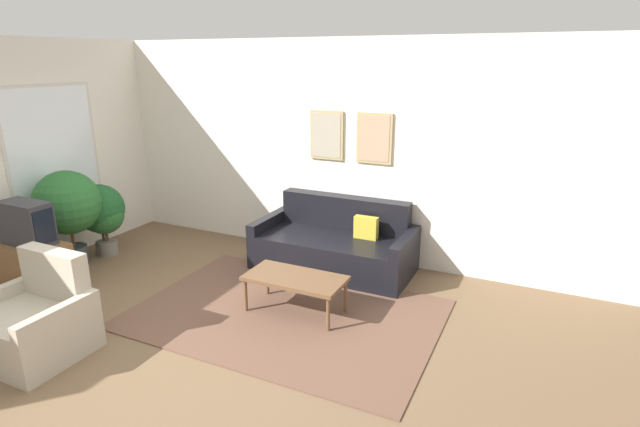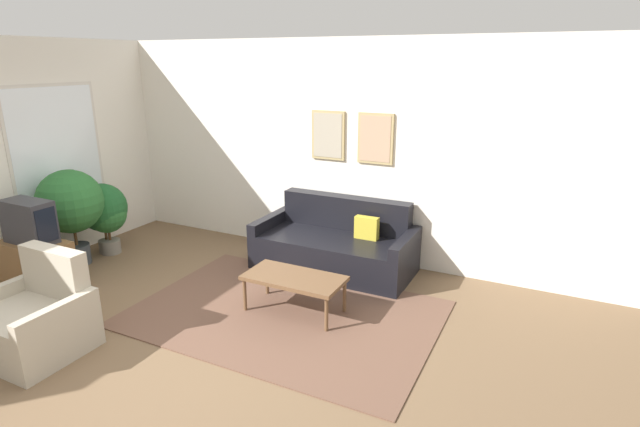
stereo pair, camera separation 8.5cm
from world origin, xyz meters
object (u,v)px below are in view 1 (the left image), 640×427
at_px(armchair, 35,323).
at_px(potted_plant_tall, 68,205).
at_px(tv, 26,223).
at_px(coffee_table, 295,280).
at_px(couch, 335,246).

distance_m(armchair, potted_plant_tall, 2.06).
bearing_deg(potted_plant_tall, tv, -72.36).
xyz_separation_m(coffee_table, tv, (-2.81, -0.79, 0.43)).
height_order(couch, coffee_table, couch).
bearing_deg(armchair, potted_plant_tall, 126.18).
relative_size(couch, armchair, 2.16).
relative_size(couch, tv, 3.26).
distance_m(tv, potted_plant_tall, 0.71).
bearing_deg(armchair, couch, 54.33).
distance_m(couch, potted_plant_tall, 3.25).
bearing_deg(coffee_table, couch, 94.33).
xyz_separation_m(couch, armchair, (-1.60, -2.79, -0.00)).
xyz_separation_m(couch, potted_plant_tall, (-2.93, -1.31, 0.49)).
xyz_separation_m(tv, armchair, (1.12, -0.81, -0.50)).
bearing_deg(tv, potted_plant_tall, 107.64).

